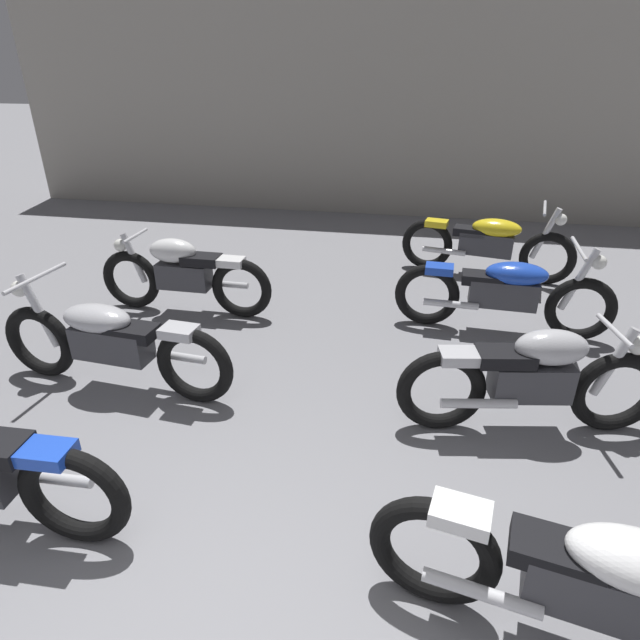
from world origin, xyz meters
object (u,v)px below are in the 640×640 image
at_px(motorcycle_right_row_0, 607,587).
at_px(motorcycle_right_row_3, 487,243).
at_px(motorcycle_left_row_2, 183,273).
at_px(motorcycle_right_row_1, 533,378).
at_px(motorcycle_left_row_1, 110,341).
at_px(motorcycle_right_row_2, 505,292).

distance_m(motorcycle_right_row_0, motorcycle_right_row_3, 4.95).
relative_size(motorcycle_left_row_2, motorcycle_right_row_1, 1.01).
bearing_deg(motorcycle_left_row_1, motorcycle_right_row_0, -26.18).
relative_size(motorcycle_right_row_0, motorcycle_right_row_2, 0.99).
height_order(motorcycle_left_row_2, motorcycle_right_row_1, same).
bearing_deg(motorcycle_right_row_0, motorcycle_right_row_2, 90.68).
height_order(motorcycle_right_row_0, motorcycle_right_row_1, motorcycle_right_row_0).
bearing_deg(motorcycle_right_row_0, motorcycle_right_row_1, 91.20).
relative_size(motorcycle_left_row_1, motorcycle_right_row_3, 1.01).
bearing_deg(motorcycle_right_row_2, motorcycle_right_row_3, 90.80).
distance_m(motorcycle_left_row_2, motorcycle_right_row_3, 3.79).
height_order(motorcycle_left_row_2, motorcycle_right_row_3, motorcycle_right_row_3).
xyz_separation_m(motorcycle_right_row_1, motorcycle_right_row_3, (-0.03, 3.22, -0.01)).
bearing_deg(motorcycle_right_row_2, motorcycle_right_row_0, -89.32).
bearing_deg(motorcycle_left_row_2, motorcycle_right_row_1, -23.57).
relative_size(motorcycle_left_row_1, motorcycle_right_row_1, 1.11).
bearing_deg(motorcycle_right_row_3, motorcycle_right_row_0, -89.28).
relative_size(motorcycle_left_row_2, motorcycle_right_row_3, 0.92).
bearing_deg(motorcycle_right_row_1, motorcycle_right_row_3, 90.46).
distance_m(motorcycle_left_row_1, motorcycle_right_row_2, 3.76).
xyz_separation_m(motorcycle_left_row_1, motorcycle_right_row_2, (3.36, 1.68, 0.00)).
relative_size(motorcycle_right_row_1, motorcycle_right_row_2, 0.90).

